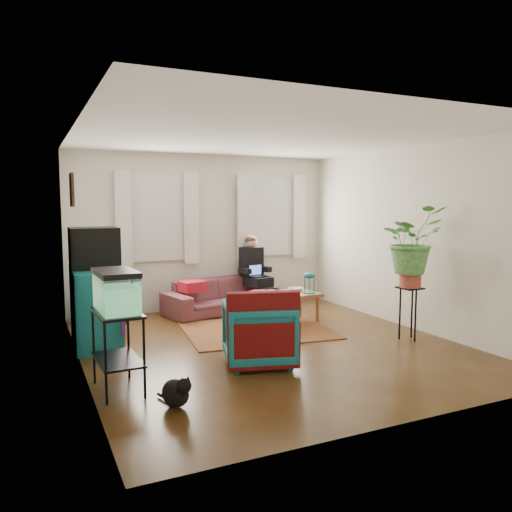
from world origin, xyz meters
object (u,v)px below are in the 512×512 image
coffee_table (283,309)px  plant_stand (409,313)px  side_table (109,301)px  dresser (95,307)px  aquarium_stand (118,351)px  sofa (221,290)px  armchair (259,330)px

coffee_table → plant_stand: 1.84m
side_table → dresser: 1.24m
aquarium_stand → dresser: bearing=87.0°
sofa → plant_stand: bearing=-69.6°
dresser → coffee_table: bearing=1.0°
dresser → aquarium_stand: dresser is taller
side_table → dresser: bearing=-106.1°
aquarium_stand → armchair: (1.57, 0.17, -0.00)m
aquarium_stand → coffee_table: size_ratio=0.71×
aquarium_stand → sofa: bearing=50.3°
side_table → aquarium_stand: size_ratio=0.84×
dresser → armchair: 2.20m
dresser → sofa: bearing=28.6°
armchair → side_table: bearing=-50.3°
sofa → aquarium_stand: 3.55m
dresser → aquarium_stand: (-0.01, -1.73, -0.10)m
dresser → plant_stand: bearing=-20.2°
armchair → coffee_table: 1.92m
coffee_table → armchair: bearing=-130.9°
dresser → plant_stand: size_ratio=1.54×
aquarium_stand → side_table: bearing=80.5°
coffee_table → plant_stand: plant_stand is taller
sofa → dresser: size_ratio=1.75×
dresser → armchair: size_ratio=1.40×
sofa → side_table: sofa is taller
plant_stand → coffee_table: bearing=126.7°
side_table → coffee_table: (2.34, -1.19, -0.10)m
sofa → plant_stand: size_ratio=2.70×
armchair → coffee_table: bearing=-110.2°
dresser → aquarium_stand: bearing=-89.0°
armchair → plant_stand: (2.22, 0.07, -0.04)m
dresser → plant_stand: 4.06m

